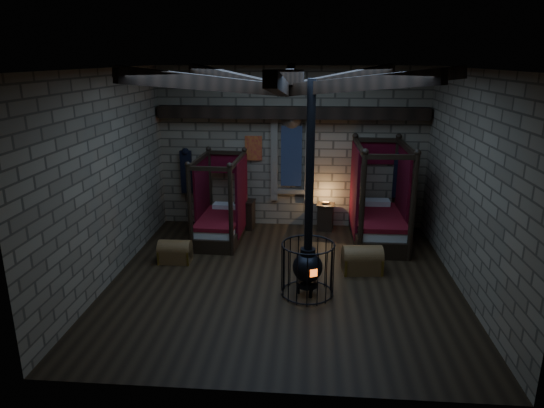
# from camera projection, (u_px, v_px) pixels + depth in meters

# --- Properties ---
(room) EXTENTS (7.02, 7.02, 4.29)m
(room) POSITION_uv_depth(u_px,v_px,m) (285.00, 94.00, 8.96)
(room) COLOR black
(room) RESTS_ON ground
(bed_left) EXTENTS (1.13, 2.03, 2.08)m
(bed_left) POSITION_uv_depth(u_px,v_px,m) (221.00, 219.00, 12.10)
(bed_left) COLOR black
(bed_left) RESTS_ON ground
(bed_right) EXTENTS (1.25, 2.33, 2.42)m
(bed_right) POSITION_uv_depth(u_px,v_px,m) (378.00, 218.00, 11.94)
(bed_right) COLOR black
(bed_right) RESTS_ON ground
(trunk_left) EXTENTS (0.72, 0.46, 0.52)m
(trunk_left) POSITION_uv_depth(u_px,v_px,m) (175.00, 252.00, 10.79)
(trunk_left) COLOR brown
(trunk_left) RESTS_ON ground
(trunk_right) EXTENTS (0.87, 0.60, 0.60)m
(trunk_right) POSITION_uv_depth(u_px,v_px,m) (362.00, 260.00, 10.27)
(trunk_right) COLOR brown
(trunk_right) RESTS_ON ground
(nightstand_left) EXTENTS (0.53, 0.51, 0.94)m
(nightstand_left) POSITION_uv_depth(u_px,v_px,m) (246.00, 214.00, 12.87)
(nightstand_left) COLOR black
(nightstand_left) RESTS_ON ground
(nightstand_right) EXTENTS (0.49, 0.47, 0.77)m
(nightstand_right) POSITION_uv_depth(u_px,v_px,m) (325.00, 217.00, 12.78)
(nightstand_right) COLOR black
(nightstand_right) RESTS_ON ground
(stove) EXTENTS (1.02, 1.02, 4.05)m
(stove) POSITION_uv_depth(u_px,v_px,m) (308.00, 264.00, 9.20)
(stove) COLOR black
(stove) RESTS_ON ground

